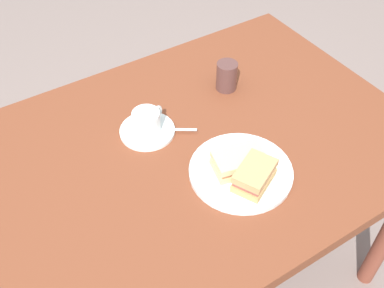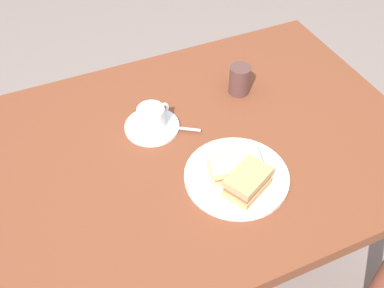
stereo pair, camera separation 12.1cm
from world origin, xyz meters
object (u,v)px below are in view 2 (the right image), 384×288
sandwich_back (248,182)px  coffee_cup (152,116)px  dining_table (185,167)px  sandwich_plate (236,177)px  drinking_glass (240,80)px  sandwich_front (235,166)px  spoon (177,128)px  coffee_saucer (152,127)px

sandwich_back → coffee_cup: size_ratio=1.32×
coffee_cup → dining_table: bearing=-65.3°
sandwich_plate → sandwich_back: sandwich_back is taller
sandwich_back → drinking_glass: bearing=64.6°
dining_table → sandwich_back: (0.08, -0.20, 0.12)m
sandwich_front → drinking_glass: drinking_glass is taller
coffee_cup → drinking_glass: drinking_glass is taller
sandwich_front → spoon: bearing=107.7°
sandwich_front → coffee_saucer: sandwich_front is taller
spoon → dining_table: bearing=-97.3°
sandwich_plate → sandwich_front: sandwich_front is taller
spoon → sandwich_back: bearing=-75.5°
spoon → drinking_glass: bearing=19.4°
sandwich_plate → coffee_cup: bearing=116.1°
drinking_glass → coffee_cup: bearing=-171.8°
dining_table → sandwich_back: bearing=-68.7°
coffee_saucer → sandwich_plate: bearing=-63.5°
dining_table → coffee_saucer: 0.15m
sandwich_plate → coffee_saucer: bearing=116.5°
sandwich_back → dining_table: bearing=111.3°
coffee_saucer → spoon: 0.07m
coffee_cup → spoon: (0.06, -0.04, -0.03)m
coffee_saucer → spoon: size_ratio=1.75×
coffee_saucer → coffee_cup: bearing=21.4°
dining_table → coffee_cup: bearing=114.7°
sandwich_front → sandwich_back: (0.00, -0.06, 0.00)m
sandwich_plate → sandwich_back: (0.00, -0.05, 0.03)m
sandwich_back → spoon: 0.28m
coffee_cup → drinking_glass: size_ratio=1.12×
dining_table → sandwich_front: 0.20m
sandwich_plate → sandwich_front: bearing=100.7°
sandwich_plate → spoon: 0.23m
sandwich_back → drinking_glass: 0.39m
dining_table → sandwich_plate: 0.19m
sandwich_plate → drinking_glass: size_ratio=2.95×
dining_table → drinking_glass: drinking_glass is taller
sandwich_front → drinking_glass: size_ratio=1.60×
sandwich_front → sandwich_back: sandwich_back is taller
sandwich_plate → spoon: spoon is taller
dining_table → sandwich_front: bearing=-61.9°
sandwich_front → spoon: (-0.07, 0.21, -0.03)m
sandwich_back → spoon: size_ratio=1.51×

